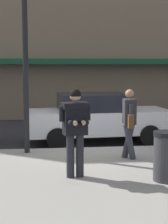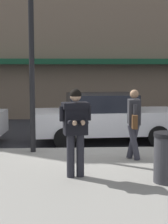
{
  "view_description": "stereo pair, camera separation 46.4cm",
  "coord_description": "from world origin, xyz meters",
  "px_view_note": "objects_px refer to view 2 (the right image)",
  "views": [
    {
      "loc": [
        -1.33,
        -10.38,
        2.39
      ],
      "look_at": [
        -0.51,
        -3.09,
        1.49
      ],
      "focal_mm": 60.0,
      "sensor_mm": 36.0,
      "label": 1
    },
    {
      "loc": [
        -0.87,
        -10.41,
        2.39
      ],
      "look_at": [
        -0.51,
        -3.09,
        1.49
      ],
      "focal_mm": 60.0,
      "sensor_mm": 36.0,
      "label": 2
    }
  ],
  "objects_px": {
    "parked_sedan_mid": "(106,117)",
    "man_texting_on_phone": "(75,123)",
    "street_lamp_post": "(31,37)",
    "trash_bin": "(167,157)",
    "pedestrian_with_bag": "(134,120)"
  },
  "relations": [
    {
      "from": "parked_sedan_mid",
      "to": "trash_bin",
      "type": "xyz_separation_m",
      "value": [
        0.71,
        -4.59,
        -0.16
      ]
    },
    {
      "from": "parked_sedan_mid",
      "to": "man_texting_on_phone",
      "type": "xyz_separation_m",
      "value": [
        -1.06,
        -4.16,
        0.46
      ]
    },
    {
      "from": "parked_sedan_mid",
      "to": "street_lamp_post",
      "type": "bearing_deg",
      "value": -139.26
    },
    {
      "from": "man_texting_on_phone",
      "to": "parked_sedan_mid",
      "type": "bearing_deg",
      "value": 75.74
    },
    {
      "from": "street_lamp_post",
      "to": "trash_bin",
      "type": "relative_size",
      "value": 4.98
    },
    {
      "from": "trash_bin",
      "to": "man_texting_on_phone",
      "type": "bearing_deg",
      "value": 166.19
    },
    {
      "from": "street_lamp_post",
      "to": "man_texting_on_phone",
      "type": "bearing_deg",
      "value": -65.5
    },
    {
      "from": "man_texting_on_phone",
      "to": "street_lamp_post",
      "type": "distance_m",
      "value": 3.18
    },
    {
      "from": "trash_bin",
      "to": "pedestrian_with_bag",
      "type": "bearing_deg",
      "value": 99.92
    },
    {
      "from": "parked_sedan_mid",
      "to": "street_lamp_post",
      "type": "distance_m",
      "value": 3.65
    },
    {
      "from": "pedestrian_with_bag",
      "to": "street_lamp_post",
      "type": "distance_m",
      "value": 3.36
    },
    {
      "from": "parked_sedan_mid",
      "to": "trash_bin",
      "type": "distance_m",
      "value": 4.65
    },
    {
      "from": "pedestrian_with_bag",
      "to": "trash_bin",
      "type": "xyz_separation_m",
      "value": [
        0.32,
        -1.85,
        -0.47
      ]
    },
    {
      "from": "man_texting_on_phone",
      "to": "trash_bin",
      "type": "bearing_deg",
      "value": -13.81
    },
    {
      "from": "parked_sedan_mid",
      "to": "man_texting_on_phone",
      "type": "bearing_deg",
      "value": -104.26
    }
  ]
}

